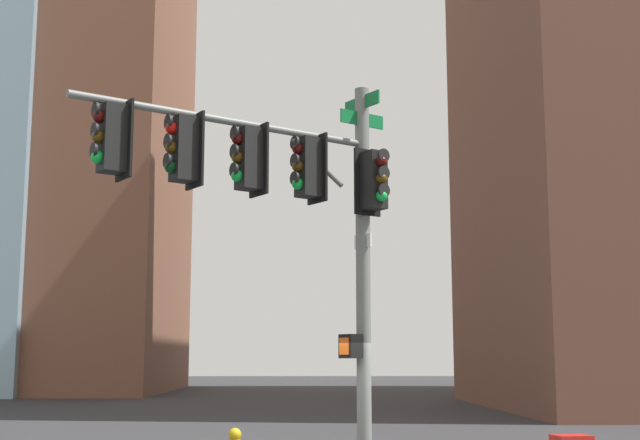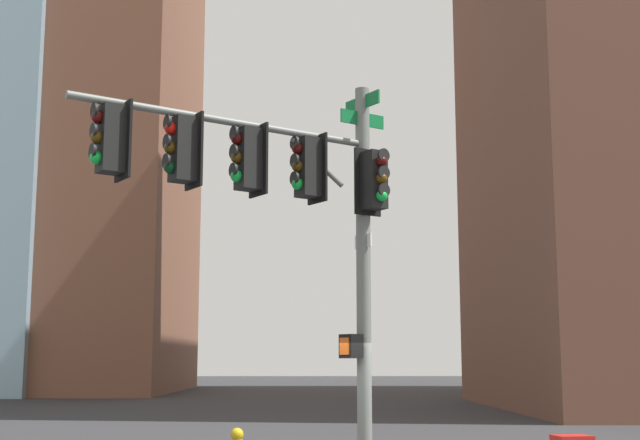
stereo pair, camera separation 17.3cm
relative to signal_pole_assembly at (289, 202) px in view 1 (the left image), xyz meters
The scene contains 2 objects.
signal_pole_assembly is the anchor object (origin of this frame).
building_brick_farside 52.47m from the signal_pole_assembly, 161.21° to the right, with size 21.06×15.09×40.74m, color brown.
Camera 1 is at (14.89, -1.34, 2.24)m, focal length 49.30 mm.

